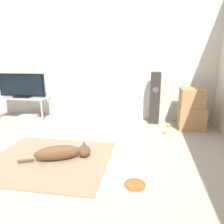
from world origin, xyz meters
name	(u,v)px	position (x,y,z in m)	size (l,w,h in m)	color
ground_plane	(57,158)	(0.00, 0.00, 0.00)	(12.00, 12.00, 0.00)	#9E9384
wall_back	(92,59)	(0.00, 2.10, 1.27)	(8.00, 0.06, 2.55)	beige
area_rug	(50,160)	(-0.07, -0.08, 0.01)	(1.58, 1.41, 0.01)	#847056
dog	(63,152)	(0.11, -0.05, 0.11)	(0.88, 0.45, 0.22)	brown
frisbee	(135,184)	(1.10, -0.49, 0.01)	(0.23, 0.23, 0.03)	#DB511E
cardboard_box_lower	(191,117)	(2.05, 1.61, 0.21)	(0.47, 0.50, 0.42)	#A87A4C
cardboard_box_upper	(192,98)	(2.03, 1.60, 0.59)	(0.42, 0.45, 0.35)	#A87A4C
floor_speaker	(155,98)	(1.36, 1.83, 0.52)	(0.20, 0.20, 1.05)	#2D2823
tv_stand	(23,100)	(-1.49, 1.73, 0.42)	(1.10, 0.46, 0.47)	#A8A8AD
tv	(22,86)	(-1.49, 1.73, 0.72)	(1.05, 0.20, 0.51)	black
tennis_ball_by_boxes	(165,132)	(1.54, 1.21, 0.03)	(0.07, 0.07, 0.07)	#C6E033
tennis_ball_near_speaker	(169,125)	(1.64, 1.62, 0.03)	(0.07, 0.07, 0.07)	#C6E033
game_console	(29,116)	(-1.39, 1.73, 0.04)	(0.34, 0.28, 0.08)	#B7B7BC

